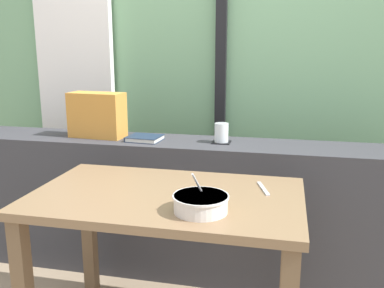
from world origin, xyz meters
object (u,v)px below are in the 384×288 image
fork_utensil (263,188)px  breakfast_table (167,219)px  juice_glass (221,134)px  closed_book (144,138)px  coaster_square (221,142)px  throw_pillow (97,115)px  soup_bowl (201,203)px

fork_utensil → breakfast_table: bearing=-176.6°
juice_glass → closed_book: bearing=-174.6°
coaster_square → throw_pillow: bearing=-179.5°
soup_bowl → juice_glass: bearing=93.6°
juice_glass → throw_pillow: bearing=-179.5°
throw_pillow → fork_utensil: size_ratio=1.88×
breakfast_table → soup_bowl: soup_bowl is taller
juice_glass → soup_bowl: bearing=-86.4°
coaster_square → fork_utensil: bearing=-63.3°
throw_pillow → fork_utensil: 1.14m
throw_pillow → soup_bowl: bearing=-46.3°
coaster_square → soup_bowl: bearing=-86.4°
throw_pillow → soup_bowl: throw_pillow is taller
coaster_square → closed_book: size_ratio=0.51×
fork_utensil → coaster_square: bearing=100.0°
throw_pillow → closed_book: bearing=-6.4°
breakfast_table → soup_bowl: 0.28m
breakfast_table → coaster_square: 0.70m
throw_pillow → juice_glass: bearing=0.5°
breakfast_table → fork_utensil: size_ratio=6.56×
coaster_square → fork_utensil: size_ratio=0.59×
coaster_square → juice_glass: bearing=-104.0°
juice_glass → closed_book: juice_glass is taller
juice_glass → throw_pillow: (-0.73, -0.01, 0.08)m
throw_pillow → fork_utensil: throw_pillow is taller
juice_glass → soup_bowl: juice_glass is taller
juice_glass → breakfast_table: bearing=-100.8°
coaster_square → throw_pillow: throw_pillow is taller
closed_book → soup_bowl: (0.48, -0.79, -0.05)m
coaster_square → fork_utensil: 0.59m
breakfast_table → closed_book: bearing=116.2°
breakfast_table → closed_book: closed_book is taller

